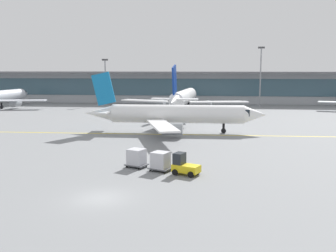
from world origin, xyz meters
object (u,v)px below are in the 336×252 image
apron_light_mast_2 (261,74)px  cargo_dolly_trailing (136,157)px  gate_airplane_1 (184,97)px  baggage_tug (184,166)px  cargo_dolly_lead (160,161)px  apron_light_mast_1 (105,80)px  taxiing_regional_jet (175,114)px

apron_light_mast_2 → cargo_dolly_trailing: bearing=-106.8°
gate_airplane_1 → cargo_dolly_trailing: 55.36m
gate_airplane_1 → baggage_tug: 57.74m
gate_airplane_1 → cargo_dolly_trailing: size_ratio=13.21×
cargo_dolly_lead → apron_light_mast_1: 76.29m
cargo_dolly_trailing → apron_light_mast_1: size_ratio=0.19×
gate_airplane_1 → cargo_dolly_lead: gate_airplane_1 is taller
apron_light_mast_1 → cargo_dolly_lead: bearing=-70.4°
taxiing_regional_jet → baggage_tug: bearing=-84.0°
baggage_tug → cargo_dolly_trailing: baggage_tug is taller
gate_airplane_1 → apron_light_mast_2: apron_light_mast_2 is taller
cargo_dolly_trailing → apron_light_mast_2: bearing=96.7°
cargo_dolly_lead → cargo_dolly_trailing: same height
cargo_dolly_lead → cargo_dolly_trailing: bearing=180.0°
baggage_tug → apron_light_mast_1: 78.16m
cargo_dolly_trailing → apron_light_mast_1: 74.33m
taxiing_regional_jet → baggage_tug: size_ratio=10.06×
apron_light_mast_1 → cargo_dolly_trailing: bearing=-72.0°
baggage_tug → gate_airplane_1: bearing=117.6°
taxiing_regional_jet → apron_light_mast_2: 52.08m
taxiing_regional_jet → cargo_dolly_lead: bearing=-89.6°
gate_airplane_1 → taxiing_regional_jet: gate_airplane_1 is taller
cargo_dolly_lead → taxiing_regional_jet: bearing=115.3°
baggage_tug → cargo_dolly_lead: size_ratio=1.15×
cargo_dolly_trailing → gate_airplane_1: bearing=112.4°
taxiing_regional_jet → cargo_dolly_lead: 23.97m
taxiing_regional_jet → gate_airplane_1: bearing=90.2°
gate_airplane_1 → cargo_dolly_lead: (1.64, -56.47, -2.31)m
gate_airplane_1 → taxiing_regional_jet: size_ratio=1.14×
taxiing_regional_jet → cargo_dolly_trailing: (-1.93, -22.72, -1.89)m
apron_light_mast_1 → apron_light_mast_2: (44.14, 0.24, 1.62)m
baggage_tug → taxiing_regional_jet: bearing=120.8°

